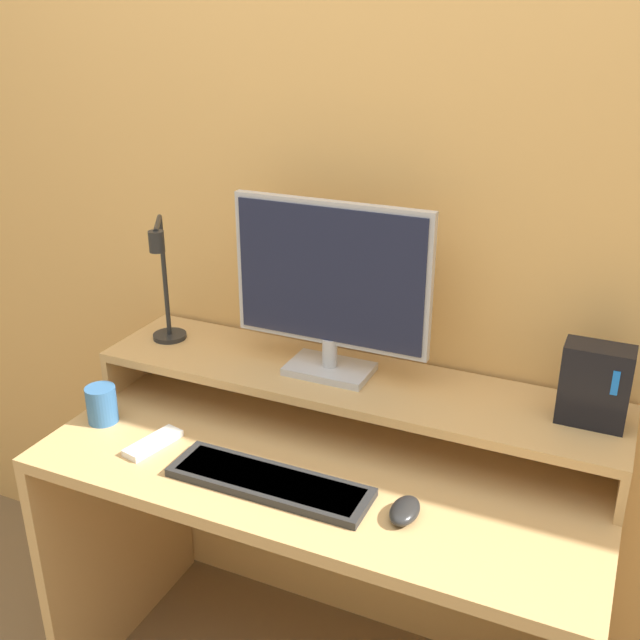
% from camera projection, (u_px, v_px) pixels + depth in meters
% --- Properties ---
extents(wall_back, '(6.00, 0.05, 2.50)m').
position_uv_depth(wall_back, '(382.00, 208.00, 1.78)').
color(wall_back, '#E5AD60').
rests_on(wall_back, ground_plane).
extents(desk, '(1.27, 0.60, 0.76)m').
position_uv_depth(desk, '(324.00, 534.00, 1.77)').
color(desk, tan).
rests_on(desk, ground_plane).
extents(monitor_shelf, '(1.27, 0.28, 0.13)m').
position_uv_depth(monitor_shelf, '(351.00, 384.00, 1.78)').
color(monitor_shelf, tan).
rests_on(monitor_shelf, desk).
extents(monitor, '(0.48, 0.13, 0.42)m').
position_uv_depth(monitor, '(330.00, 285.00, 1.71)').
color(monitor, '#BCBCC1').
rests_on(monitor, monitor_shelf).
extents(desk_lamp, '(0.13, 0.17, 0.34)m').
position_uv_depth(desk_lamp, '(164.00, 288.00, 1.88)').
color(desk_lamp, black).
rests_on(desk_lamp, monitor_shelf).
extents(router_dock, '(0.14, 0.08, 0.18)m').
position_uv_depth(router_dock, '(595.00, 385.00, 1.55)').
color(router_dock, black).
rests_on(router_dock, monitor_shelf).
extents(keyboard, '(0.44, 0.13, 0.02)m').
position_uv_depth(keyboard, '(269.00, 482.00, 1.58)').
color(keyboard, '#282828').
rests_on(keyboard, desk).
extents(mouse, '(0.06, 0.10, 0.03)m').
position_uv_depth(mouse, '(405.00, 511.00, 1.48)').
color(mouse, black).
rests_on(mouse, desk).
extents(remote_control, '(0.08, 0.15, 0.02)m').
position_uv_depth(remote_control, '(153.00, 443.00, 1.73)').
color(remote_control, white).
rests_on(remote_control, desk).
extents(mug, '(0.07, 0.07, 0.09)m').
position_uv_depth(mug, '(102.00, 404.00, 1.82)').
color(mug, '#33669E').
rests_on(mug, desk).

